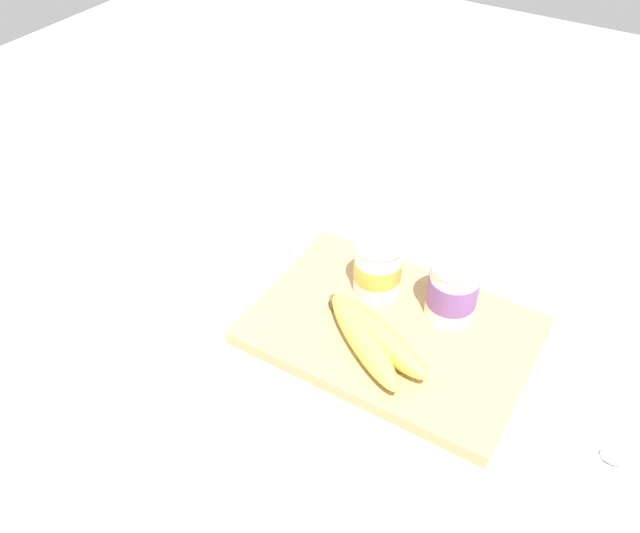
# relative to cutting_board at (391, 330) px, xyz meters

# --- Properties ---
(ground_plane) EXTENTS (2.40, 2.40, 0.00)m
(ground_plane) POSITION_rel_cutting_board_xyz_m (0.00, 0.00, -0.01)
(ground_plane) COLOR silver
(cutting_board) EXTENTS (0.35, 0.24, 0.02)m
(cutting_board) POSITION_rel_cutting_board_xyz_m (0.00, 0.00, 0.00)
(cutting_board) COLOR tan
(cutting_board) RESTS_ON ground_plane
(cereal_box) EXTENTS (0.20, 0.09, 0.29)m
(cereal_box) POSITION_rel_cutting_board_xyz_m (-0.30, 0.00, 0.13)
(cereal_box) COLOR white
(cereal_box) RESTS_ON ground_plane
(yogurt_cup_front) EXTENTS (0.07, 0.07, 0.08)m
(yogurt_cup_front) POSITION_rel_cutting_board_xyz_m (-0.05, 0.05, 0.05)
(yogurt_cup_front) COLOR white
(yogurt_cup_front) RESTS_ON cutting_board
(yogurt_cup_back) EXTENTS (0.07, 0.07, 0.09)m
(yogurt_cup_back) POSITION_rel_cutting_board_xyz_m (0.05, 0.06, 0.05)
(yogurt_cup_back) COLOR white
(yogurt_cup_back) RESTS_ON cutting_board
(banana_bunch) EXTENTS (0.17, 0.12, 0.04)m
(banana_bunch) POSITION_rel_cutting_board_xyz_m (-0.00, -0.05, 0.03)
(banana_bunch) COLOR #D9D54C
(banana_bunch) RESTS_ON cutting_board
(spoon) EXTENTS (0.13, 0.07, 0.01)m
(spoon) POSITION_rel_cutting_board_xyz_m (0.27, -0.05, -0.01)
(spoon) COLOR silver
(spoon) RESTS_ON ground_plane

